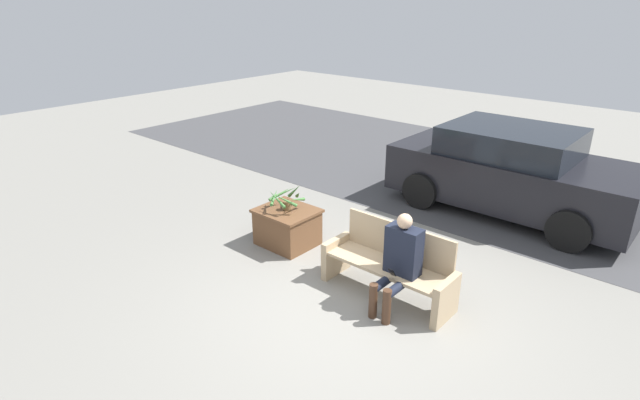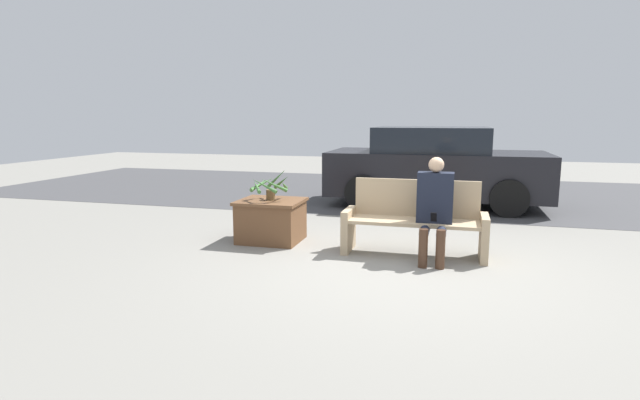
# 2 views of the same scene
# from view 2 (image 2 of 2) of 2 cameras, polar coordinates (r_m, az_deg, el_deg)

# --- Properties ---
(ground_plane) EXTENTS (30.00, 30.00, 0.00)m
(ground_plane) POSITION_cam_2_polar(r_m,az_deg,el_deg) (5.79, 8.65, -7.55)
(ground_plane) COLOR gray
(road_surface) EXTENTS (20.00, 6.00, 0.01)m
(road_surface) POSITION_cam_2_polar(r_m,az_deg,el_deg) (11.37, 11.98, 0.80)
(road_surface) COLOR #424244
(road_surface) RESTS_ON ground_plane
(bench) EXTENTS (1.73, 0.53, 0.91)m
(bench) POSITION_cam_2_polar(r_m,az_deg,el_deg) (6.27, 10.76, -2.36)
(bench) COLOR tan
(bench) RESTS_ON ground_plane
(person_seated) EXTENTS (0.42, 0.62, 1.22)m
(person_seated) POSITION_cam_2_polar(r_m,az_deg,el_deg) (6.02, 12.96, -0.58)
(person_seated) COLOR black
(person_seated) RESTS_ON ground_plane
(planter_box) EXTENTS (0.85, 0.75, 0.57)m
(planter_box) POSITION_cam_2_polar(r_m,az_deg,el_deg) (6.84, -5.61, -2.19)
(planter_box) COLOR brown
(planter_box) RESTS_ON ground_plane
(potted_plant) EXTENTS (0.55, 0.55, 0.42)m
(potted_plant) POSITION_cam_2_polar(r_m,az_deg,el_deg) (6.77, -5.74, 1.59)
(potted_plant) COLOR brown
(potted_plant) RESTS_ON planter_box
(parked_car) EXTENTS (4.04, 1.98, 1.49)m
(parked_car) POSITION_cam_2_polar(r_m,az_deg,el_deg) (9.78, 13.01, 3.72)
(parked_car) COLOR black
(parked_car) RESTS_ON ground_plane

